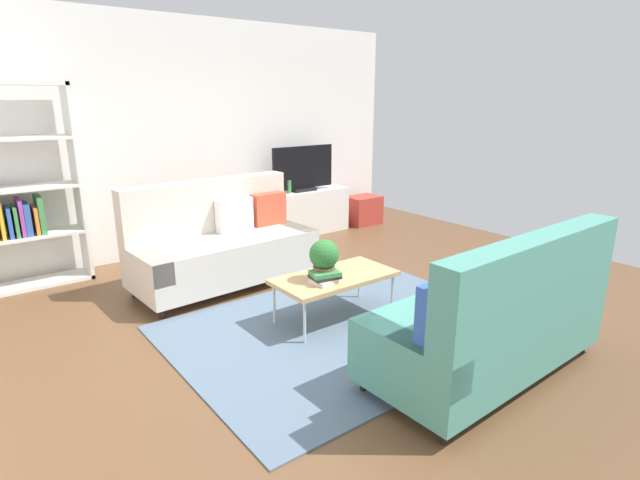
{
  "coord_description": "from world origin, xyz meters",
  "views": [
    {
      "loc": [
        -2.56,
        -3.37,
        1.96
      ],
      "look_at": [
        0.18,
        0.23,
        0.65
      ],
      "focal_mm": 28.02,
      "sensor_mm": 36.0,
      "label": 1
    }
  ],
  "objects_px": {
    "couch_beige": "(222,244)",
    "storage_trunk": "(363,210)",
    "bottle_0": "(289,187)",
    "couch_green": "(493,319)",
    "tv_console": "(303,212)",
    "tv": "(303,169)",
    "table_book_0": "(325,280)",
    "vase_0": "(266,188)",
    "vase_1": "(276,187)",
    "coffee_table": "(335,278)",
    "potted_plant": "(324,258)",
    "bookshelf": "(19,196)"
  },
  "relations": [
    {
      "from": "coffee_table",
      "to": "potted_plant",
      "type": "relative_size",
      "value": 3.04
    },
    {
      "from": "coffee_table",
      "to": "tv",
      "type": "xyz_separation_m",
      "value": [
        1.48,
        2.56,
        0.56
      ]
    },
    {
      "from": "table_book_0",
      "to": "bottle_0",
      "type": "distance_m",
      "value": 2.99
    },
    {
      "from": "couch_beige",
      "to": "vase_1",
      "type": "bearing_deg",
      "value": -143.36
    },
    {
      "from": "tv_console",
      "to": "bottle_0",
      "type": "distance_m",
      "value": 0.49
    },
    {
      "from": "tv_console",
      "to": "tv",
      "type": "relative_size",
      "value": 1.4
    },
    {
      "from": "table_book_0",
      "to": "tv_console",
      "type": "bearing_deg",
      "value": 58.09
    },
    {
      "from": "potted_plant",
      "to": "coffee_table",
      "type": "bearing_deg",
      "value": 12.69
    },
    {
      "from": "tv",
      "to": "storage_trunk",
      "type": "distance_m",
      "value": 1.32
    },
    {
      "from": "tv_console",
      "to": "potted_plant",
      "type": "height_order",
      "value": "potted_plant"
    },
    {
      "from": "potted_plant",
      "to": "tv_console",
      "type": "bearing_deg",
      "value": 58.05
    },
    {
      "from": "potted_plant",
      "to": "vase_0",
      "type": "relative_size",
      "value": 1.9
    },
    {
      "from": "couch_green",
      "to": "tv_console",
      "type": "bearing_deg",
      "value": 72.03
    },
    {
      "from": "couch_beige",
      "to": "bottle_0",
      "type": "distance_m",
      "value": 1.98
    },
    {
      "from": "couch_beige",
      "to": "storage_trunk",
      "type": "bearing_deg",
      "value": -163.58
    },
    {
      "from": "coffee_table",
      "to": "vase_0",
      "type": "distance_m",
      "value": 2.81
    },
    {
      "from": "couch_green",
      "to": "storage_trunk",
      "type": "height_order",
      "value": "couch_green"
    },
    {
      "from": "vase_1",
      "to": "bottle_0",
      "type": "xyz_separation_m",
      "value": [
        0.16,
        -0.09,
        0.0
      ]
    },
    {
      "from": "couch_beige",
      "to": "couch_green",
      "type": "relative_size",
      "value": 1.01
    },
    {
      "from": "vase_0",
      "to": "storage_trunk",
      "type": "bearing_deg",
      "value": -5.1
    },
    {
      "from": "vase_0",
      "to": "couch_green",
      "type": "bearing_deg",
      "value": -98.62
    },
    {
      "from": "couch_green",
      "to": "storage_trunk",
      "type": "xyz_separation_m",
      "value": [
        2.29,
        3.9,
        -0.22
      ]
    },
    {
      "from": "couch_beige",
      "to": "vase_0",
      "type": "height_order",
      "value": "couch_beige"
    },
    {
      "from": "couch_beige",
      "to": "vase_1",
      "type": "relative_size",
      "value": 10.94
    },
    {
      "from": "coffee_table",
      "to": "tv",
      "type": "relative_size",
      "value": 1.1
    },
    {
      "from": "couch_green",
      "to": "vase_0",
      "type": "distance_m",
      "value": 4.11
    },
    {
      "from": "bookshelf",
      "to": "bottle_0",
      "type": "height_order",
      "value": "bookshelf"
    },
    {
      "from": "bookshelf",
      "to": "storage_trunk",
      "type": "distance_m",
      "value": 4.69
    },
    {
      "from": "storage_trunk",
      "to": "bottle_0",
      "type": "height_order",
      "value": "bottle_0"
    },
    {
      "from": "tv_console",
      "to": "coffee_table",
      "type": "bearing_deg",
      "value": -119.86
    },
    {
      "from": "tv",
      "to": "vase_0",
      "type": "distance_m",
      "value": 0.62
    },
    {
      "from": "vase_1",
      "to": "bottle_0",
      "type": "relative_size",
      "value": 0.97
    },
    {
      "from": "table_book_0",
      "to": "vase_0",
      "type": "height_order",
      "value": "vase_0"
    },
    {
      "from": "coffee_table",
      "to": "table_book_0",
      "type": "height_order",
      "value": "table_book_0"
    },
    {
      "from": "vase_0",
      "to": "bottle_0",
      "type": "distance_m",
      "value": 0.34
    },
    {
      "from": "potted_plant",
      "to": "bottle_0",
      "type": "xyz_separation_m",
      "value": [
        1.37,
        2.58,
        0.11
      ]
    },
    {
      "from": "tv",
      "to": "table_book_0",
      "type": "xyz_separation_m",
      "value": [
        -1.66,
        -2.65,
        -0.51
      ]
    },
    {
      "from": "couch_green",
      "to": "table_book_0",
      "type": "bearing_deg",
      "value": 107.86
    },
    {
      "from": "tv_console",
      "to": "table_book_0",
      "type": "height_order",
      "value": "tv_console"
    },
    {
      "from": "couch_beige",
      "to": "bookshelf",
      "type": "xyz_separation_m",
      "value": [
        -1.66,
        1.18,
        0.53
      ]
    },
    {
      "from": "vase_1",
      "to": "tv_console",
      "type": "bearing_deg",
      "value": -6.78
    },
    {
      "from": "table_book_0",
      "to": "storage_trunk",
      "type": "bearing_deg",
      "value": 42.92
    },
    {
      "from": "bookshelf",
      "to": "potted_plant",
      "type": "xyz_separation_m",
      "value": [
        1.9,
        -2.64,
        -0.36
      ]
    },
    {
      "from": "coffee_table",
      "to": "vase_1",
      "type": "distance_m",
      "value": 2.86
    },
    {
      "from": "storage_trunk",
      "to": "vase_1",
      "type": "xyz_separation_m",
      "value": [
        -1.52,
        0.15,
        0.51
      ]
    },
    {
      "from": "couch_green",
      "to": "tv_console",
      "type": "relative_size",
      "value": 1.37
    },
    {
      "from": "storage_trunk",
      "to": "vase_1",
      "type": "bearing_deg",
      "value": 174.37
    },
    {
      "from": "potted_plant",
      "to": "tv",
      "type": "bearing_deg",
      "value": 57.85
    },
    {
      "from": "couch_beige",
      "to": "coffee_table",
      "type": "relative_size",
      "value": 1.77
    },
    {
      "from": "tv",
      "to": "table_book_0",
      "type": "height_order",
      "value": "tv"
    }
  ]
}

